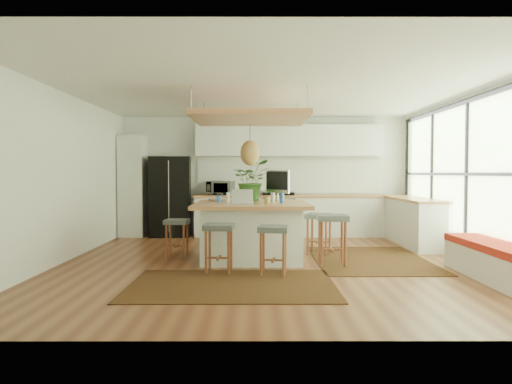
{
  "coord_description": "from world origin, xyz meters",
  "views": [
    {
      "loc": [
        -0.22,
        -7.45,
        1.42
      ],
      "look_at": [
        -0.2,
        0.5,
        1.1
      ],
      "focal_mm": 33.33,
      "sensor_mm": 36.0,
      "label": 1
    }
  ],
  "objects_px": {
    "laptop": "(243,197)",
    "stool_right_front": "(332,242)",
    "monitor": "(277,186)",
    "microwave": "(221,186)",
    "fridge": "(170,195)",
    "stool_left_side": "(177,237)",
    "island": "(252,231)",
    "island_plant": "(252,185)",
    "stool_near_right": "(273,250)",
    "stool_right_back": "(319,234)",
    "stool_near_left": "(219,248)"
  },
  "relations": [
    {
      "from": "laptop",
      "to": "stool_right_front",
      "type": "bearing_deg",
      "value": -9.5
    },
    {
      "from": "monitor",
      "to": "microwave",
      "type": "distance_m",
      "value": 2.67
    },
    {
      "from": "fridge",
      "to": "monitor",
      "type": "bearing_deg",
      "value": -50.71
    },
    {
      "from": "laptop",
      "to": "microwave",
      "type": "bearing_deg",
      "value": 91.96
    },
    {
      "from": "fridge",
      "to": "stool_left_side",
      "type": "distance_m",
      "value": 2.85
    },
    {
      "from": "island",
      "to": "island_plant",
      "type": "bearing_deg",
      "value": 90.94
    },
    {
      "from": "stool_right_front",
      "to": "microwave",
      "type": "bearing_deg",
      "value": 120.12
    },
    {
      "from": "fridge",
      "to": "island_plant",
      "type": "height_order",
      "value": "fridge"
    },
    {
      "from": "stool_near_right",
      "to": "microwave",
      "type": "xyz_separation_m",
      "value": [
        -1.03,
        4.11,
        0.76
      ]
    },
    {
      "from": "stool_left_side",
      "to": "island_plant",
      "type": "height_order",
      "value": "island_plant"
    },
    {
      "from": "island",
      "to": "stool_right_back",
      "type": "xyz_separation_m",
      "value": [
        1.17,
        0.41,
        -0.11
      ]
    },
    {
      "from": "laptop",
      "to": "monitor",
      "type": "xyz_separation_m",
      "value": [
        0.57,
        0.95,
        0.14
      ]
    },
    {
      "from": "stool_right_front",
      "to": "island_plant",
      "type": "xyz_separation_m",
      "value": [
        -1.25,
        1.16,
        0.86
      ]
    },
    {
      "from": "fridge",
      "to": "stool_near_left",
      "type": "height_order",
      "value": "fridge"
    },
    {
      "from": "stool_near_right",
      "to": "monitor",
      "type": "height_order",
      "value": "monitor"
    },
    {
      "from": "laptop",
      "to": "monitor",
      "type": "distance_m",
      "value": 1.12
    },
    {
      "from": "stool_right_front",
      "to": "laptop",
      "type": "distance_m",
      "value": 1.54
    },
    {
      "from": "stool_left_side",
      "to": "microwave",
      "type": "height_order",
      "value": "microwave"
    },
    {
      "from": "island",
      "to": "stool_near_left",
      "type": "relative_size",
      "value": 2.65
    },
    {
      "from": "stool_near_left",
      "to": "monitor",
      "type": "distance_m",
      "value": 1.98
    },
    {
      "from": "stool_right_front",
      "to": "monitor",
      "type": "xyz_separation_m",
      "value": [
        -0.8,
        0.98,
        0.83
      ]
    },
    {
      "from": "stool_right_front",
      "to": "stool_near_right",
      "type": "bearing_deg",
      "value": -142.02
    },
    {
      "from": "laptop",
      "to": "microwave",
      "type": "relative_size",
      "value": 0.64
    },
    {
      "from": "island",
      "to": "island_plant",
      "type": "height_order",
      "value": "island_plant"
    },
    {
      "from": "stool_near_right",
      "to": "microwave",
      "type": "bearing_deg",
      "value": 104.05
    },
    {
      "from": "island",
      "to": "monitor",
      "type": "distance_m",
      "value": 0.95
    },
    {
      "from": "stool_near_right",
      "to": "island_plant",
      "type": "xyz_separation_m",
      "value": [
        -0.32,
        1.89,
        0.86
      ]
    },
    {
      "from": "stool_near_left",
      "to": "stool_right_front",
      "type": "relative_size",
      "value": 0.9
    },
    {
      "from": "stool_right_back",
      "to": "island_plant",
      "type": "distance_m",
      "value": 1.47
    },
    {
      "from": "monitor",
      "to": "island_plant",
      "type": "relative_size",
      "value": 0.82
    },
    {
      "from": "stool_near_left",
      "to": "stool_left_side",
      "type": "distance_m",
      "value": 1.45
    },
    {
      "from": "island",
      "to": "laptop",
      "type": "bearing_deg",
      "value": -103.84
    },
    {
      "from": "stool_near_left",
      "to": "island",
      "type": "bearing_deg",
      "value": 68.01
    },
    {
      "from": "island",
      "to": "island_plant",
      "type": "distance_m",
      "value": 0.96
    },
    {
      "from": "fridge",
      "to": "microwave",
      "type": "distance_m",
      "value": 1.14
    },
    {
      "from": "stool_right_back",
      "to": "monitor",
      "type": "distance_m",
      "value": 1.11
    },
    {
      "from": "stool_right_front",
      "to": "microwave",
      "type": "height_order",
      "value": "microwave"
    },
    {
      "from": "laptop",
      "to": "island_plant",
      "type": "height_order",
      "value": "island_plant"
    },
    {
      "from": "fridge",
      "to": "island_plant",
      "type": "distance_m",
      "value": 2.89
    },
    {
      "from": "fridge",
      "to": "laptop",
      "type": "xyz_separation_m",
      "value": [
        1.71,
        -3.34,
        0.12
      ]
    },
    {
      "from": "stool_right_front",
      "to": "island_plant",
      "type": "height_order",
      "value": "island_plant"
    },
    {
      "from": "stool_near_left",
      "to": "stool_right_back",
      "type": "bearing_deg",
      "value": 43.56
    },
    {
      "from": "fridge",
      "to": "island",
      "type": "bearing_deg",
      "value": -61.12
    },
    {
      "from": "stool_near_right",
      "to": "stool_right_back",
      "type": "relative_size",
      "value": 0.96
    },
    {
      "from": "stool_right_front",
      "to": "monitor",
      "type": "height_order",
      "value": "monitor"
    },
    {
      "from": "stool_left_side",
      "to": "laptop",
      "type": "distance_m",
      "value": 1.45
    },
    {
      "from": "laptop",
      "to": "stool_near_left",
      "type": "bearing_deg",
      "value": -126.49
    },
    {
      "from": "stool_right_back",
      "to": "laptop",
      "type": "bearing_deg",
      "value": -144.09
    },
    {
      "from": "stool_right_front",
      "to": "laptop",
      "type": "height_order",
      "value": "laptop"
    },
    {
      "from": "stool_near_right",
      "to": "stool_near_left",
      "type": "bearing_deg",
      "value": 168.51
    }
  ]
}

